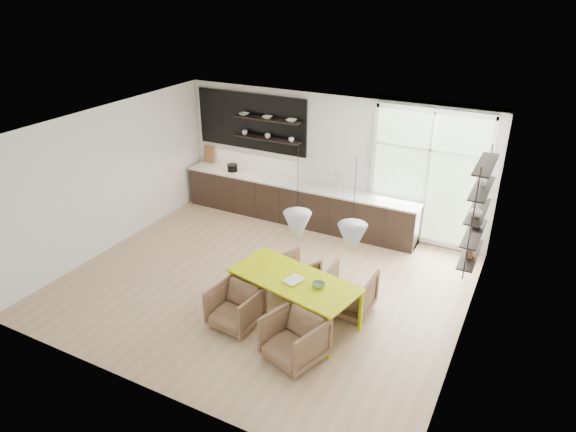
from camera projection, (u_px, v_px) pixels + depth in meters
The scene contains 11 objects.
room at pixel (318, 196), 9.45m from camera, with size 7.02×6.01×2.91m.
kitchen_run at pixel (295, 196), 11.63m from camera, with size 5.54×0.69×2.75m.
right_shelving at pixel (477, 215), 8.27m from camera, with size 0.26×1.22×1.90m.
dining_table at pixel (294, 282), 8.20m from camera, with size 2.25×1.36×0.77m.
armchair_back_left at pixel (297, 272), 9.23m from camera, with size 0.65×0.67×0.61m, color brown.
armchair_back_right at pixel (349, 292), 8.56m from camera, with size 0.79×0.81×0.74m, color brown.
armchair_front_left at pixel (235, 307), 8.20m from camera, with size 0.73×0.76×0.69m, color brown.
armchair_front_right at pixel (294, 338), 7.47m from camera, with size 0.78×0.80×0.73m, color brown.
wire_stool at pixel (245, 279), 9.10m from camera, with size 0.32×0.32×0.40m.
table_book at pixel (289, 277), 8.19m from camera, with size 0.24×0.32×0.03m, color white.
table_bowl at pixel (319, 285), 7.95m from camera, with size 0.20×0.20×0.06m, color #5A8B53.
Camera 1 is at (4.09, -6.87, 5.19)m, focal length 32.00 mm.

